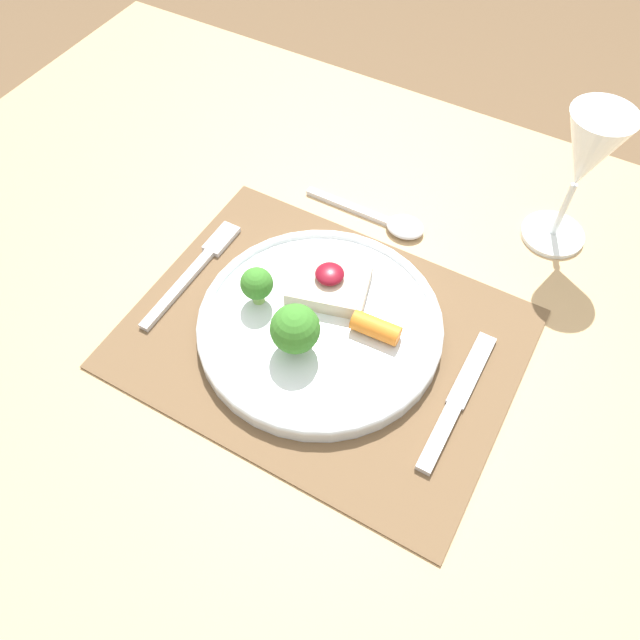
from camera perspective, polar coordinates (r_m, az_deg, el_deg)
The scene contains 8 objects.
ground_plane at distance 1.42m, azimuth 0.12°, elevation -19.13°, with size 8.00×8.00×0.00m, color brown.
dining_table at distance 0.79m, azimuth 0.20°, elevation -5.82°, with size 1.30×0.94×0.77m.
placemat at distance 0.70m, azimuth 0.23°, elevation -1.70°, with size 0.43×0.33×0.00m, color brown.
dinner_plate at distance 0.70m, azimuth -0.15°, elevation -0.12°, with size 0.28×0.28×0.08m.
fork at distance 0.78m, azimuth -11.13°, elevation 4.84°, with size 0.02×0.18×0.01m.
knife at distance 0.67m, azimuth 12.06°, elevation -7.91°, with size 0.02×0.18×0.01m.
spoon at distance 0.82m, azimuth 6.61°, elevation 8.88°, with size 0.17×0.04×0.01m.
wine_glass_near at distance 0.77m, azimuth 23.17°, elevation 13.45°, with size 0.08×0.08×0.18m.
Camera 1 is at (0.19, -0.34, 1.36)m, focal length 35.00 mm.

